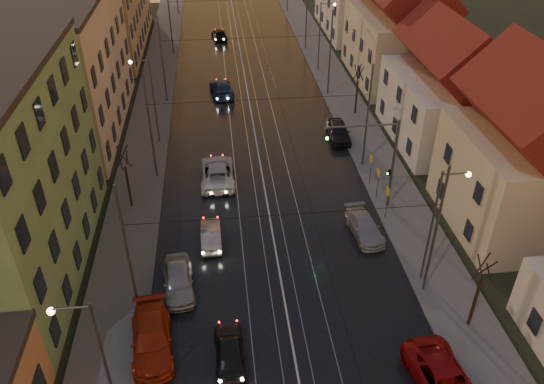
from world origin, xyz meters
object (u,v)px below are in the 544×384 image
object	(u,v)px
driving_car_0	(229,350)
driving_car_2	(218,172)
street_lamp_3	(322,30)
driving_car_4	(219,34)
parked_right_0	(445,382)
traffic_light_mast	(381,154)
driving_car_3	(222,88)
parked_left_3	(178,280)
parked_right_1	(365,227)
street_lamp_2	(149,93)
driving_car_1	(211,235)
parked_right_2	(339,132)
parked_left_2	(152,338)
street_lamp_1	(438,217)
street_lamp_0	(96,356)

from	to	relation	value
driving_car_0	driving_car_2	world-z (taller)	driving_car_2
street_lamp_3	driving_car_2	xyz separation A→B (m)	(-12.75, -22.99, -4.09)
driving_car_4	parked_right_0	world-z (taller)	parked_right_0
traffic_light_mast	driving_car_3	bearing A→B (deg)	115.86
parked_left_3	parked_right_1	xyz separation A→B (m)	(12.71, 4.10, -0.12)
street_lamp_2	parked_right_1	distance (m)	22.08
driving_car_1	parked_right_2	xyz separation A→B (m)	(11.87, 13.80, 0.14)
parked_right_1	traffic_light_mast	bearing A→B (deg)	56.74
parked_left_2	parked_right_1	size ratio (longest dim) A/B	1.19
street_lamp_1	street_lamp_2	world-z (taller)	same
street_lamp_0	driving_car_4	world-z (taller)	street_lamp_0
street_lamp_2	driving_car_0	xyz separation A→B (m)	(5.66, -24.82, -4.22)
driving_car_3	parked_right_2	world-z (taller)	parked_right_2
street_lamp_1	parked_left_2	world-z (taller)	street_lamp_1
driving_car_1	driving_car_2	distance (m)	7.92
street_lamp_2	street_lamp_3	bearing A→B (deg)	41.31
street_lamp_3	driving_car_2	bearing A→B (deg)	-119.01
driving_car_0	parked_left_2	bearing A→B (deg)	-16.86
traffic_light_mast	driving_car_4	bearing A→B (deg)	104.34
street_lamp_2	parked_right_0	world-z (taller)	street_lamp_2
street_lamp_2	parked_left_2	distance (m)	24.06
street_lamp_1	driving_car_4	world-z (taller)	street_lamp_1
parked_right_0	parked_right_2	world-z (taller)	parked_right_2
driving_car_3	parked_left_3	size ratio (longest dim) A/B	1.18
street_lamp_3	driving_car_0	distance (m)	42.91
street_lamp_1	street_lamp_2	distance (m)	27.05
driving_car_1	driving_car_4	xyz separation A→B (m)	(1.75, 44.13, 0.11)
street_lamp_1	parked_right_2	xyz separation A→B (m)	(-1.53, 18.92, -4.11)
street_lamp_1	street_lamp_3	size ratio (longest dim) A/B	1.00
parked_right_2	driving_car_0	bearing A→B (deg)	-112.98
street_lamp_0	parked_left_3	bearing A→B (deg)	72.40
driving_car_0	driving_car_4	bearing A→B (deg)	-92.24
driving_car_0	street_lamp_0	bearing A→B (deg)	28.09
traffic_light_mast	parked_right_2	xyz separation A→B (m)	(-0.42, 10.92, -3.82)
parked_right_2	parked_right_1	bearing A→B (deg)	-92.91
parked_left_2	street_lamp_3	bearing A→B (deg)	60.96
street_lamp_1	driving_car_0	distance (m)	14.09
parked_left_2	parked_right_0	bearing A→B (deg)	-22.94
driving_car_2	parked_right_0	distance (m)	23.67
street_lamp_0	parked_right_1	world-z (taller)	street_lamp_0
street_lamp_0	parked_right_1	distance (m)	20.56
street_lamp_3	traffic_light_mast	world-z (taller)	street_lamp_3
street_lamp_3	parked_right_0	distance (m)	44.32
street_lamp_0	parked_right_0	bearing A→B (deg)	-0.28
driving_car_0	driving_car_4	xyz separation A→B (m)	(0.90, 54.06, 0.08)
street_lamp_1	driving_car_1	xyz separation A→B (m)	(-13.40, 5.12, -4.25)
driving_car_1	parked_right_1	bearing A→B (deg)	177.30
parked_right_1	street_lamp_2	bearing A→B (deg)	129.44
street_lamp_1	driving_car_1	distance (m)	14.96
driving_car_1	driving_car_3	xyz separation A→B (m)	(1.50, 25.15, 0.13)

